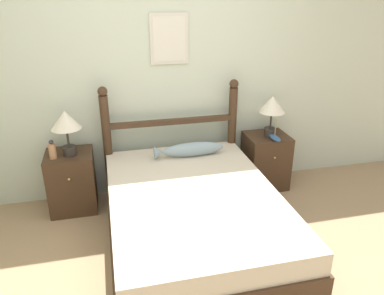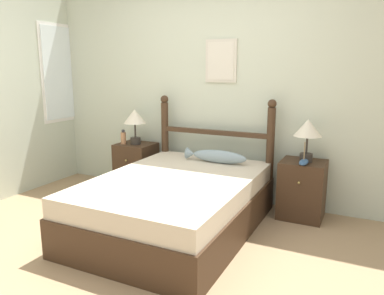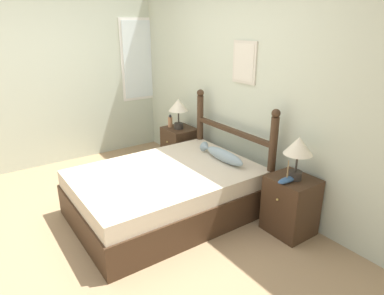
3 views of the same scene
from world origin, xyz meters
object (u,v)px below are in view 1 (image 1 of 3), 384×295
Objects in this scene: table_lamp_left at (66,123)px; bottle at (52,150)px; table_lamp_right at (272,107)px; bed at (193,219)px; nightstand_left at (72,181)px; fish_pillow at (189,150)px; nightstand_right at (265,161)px; model_boat at (275,137)px.

table_lamp_left is 0.28m from bottle.
table_lamp_left and table_lamp_right have the same top height.
table_lamp_left reaches higher than bed.
nightstand_left is 0.87× the size of fish_pillow.
bottle is (-2.15, -0.07, -0.23)m from table_lamp_right.
bottle is (-1.13, 0.75, 0.41)m from bed.
bottle is at bearing -147.68° from nightstand_left.
nightstand_left is at bearing 126.18° from table_lamp_left.
model_boat is (0.02, -0.13, 0.32)m from nightstand_right.
table_lamp_right is (0.02, -0.01, 0.60)m from nightstand_right.
table_lamp_right reaches higher than nightstand_right.
nightstand_right is 3.26× the size of bottle.
table_lamp_right is at bearing 38.80° from bed.
model_boat reaches higher than nightstand_left.
model_boat is 0.33× the size of fish_pillow.
nightstand_left is 3.26× the size of bottle.
table_lamp_right is (2.03, -0.01, 0.60)m from nightstand_left.
table_lamp_left is 0.63× the size of fish_pillow.
bottle reaches higher than nightstand_right.
fish_pillow is (1.25, -0.08, -0.09)m from bottle.
table_lamp_right is 0.97m from fish_pillow.
model_boat is at bearing -81.21° from nightstand_right.
table_lamp_left is at bearing 140.76° from bed.
nightstand_left is at bearing 179.79° from table_lamp_right.
bed is 1.30m from nightstand_right.
table_lamp_right is 0.63× the size of fish_pillow.
nightstand_right is 0.61m from table_lamp_right.
nightstand_right is 1.38× the size of table_lamp_right.
bed is 3.29× the size of nightstand_right.
nightstand_left is 2.61× the size of model_boat.
table_lamp_right reaches higher than model_boat.
model_boat is at bearing -3.55° from nightstand_left.
nightstand_left is at bearing 172.02° from fish_pillow.
bottle is 0.27× the size of fish_pillow.
table_lamp_right reaches higher than fish_pillow.
nightstand_right is 2.61× the size of model_boat.
table_lamp_left reaches higher than nightstand_left.
table_lamp_right is at bearing 1.85° from bottle.
table_lamp_left is (-1.99, -0.03, 0.60)m from nightstand_right.
nightstand_left and nightstand_right have the same top height.
table_lamp_right is at bearing 9.48° from fish_pillow.
bed is 1.46m from table_lamp_right.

